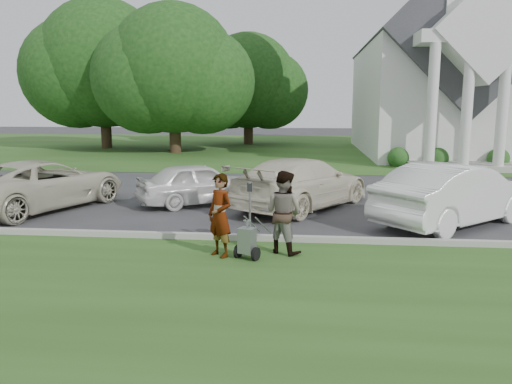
# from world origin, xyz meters

# --- Properties ---
(ground) EXTENTS (120.00, 120.00, 0.00)m
(ground) POSITION_xyz_m (0.00, 0.00, 0.00)
(ground) COLOR #333335
(ground) RESTS_ON ground
(grass_strip) EXTENTS (80.00, 7.00, 0.01)m
(grass_strip) POSITION_xyz_m (0.00, -3.00, 0.01)
(grass_strip) COLOR #2B4F1B
(grass_strip) RESTS_ON ground
(church_lawn) EXTENTS (80.00, 30.00, 0.01)m
(church_lawn) POSITION_xyz_m (0.00, 27.00, 0.01)
(church_lawn) COLOR #2B4F1B
(church_lawn) RESTS_ON ground
(curb) EXTENTS (80.00, 0.18, 0.15)m
(curb) POSITION_xyz_m (0.00, 0.55, 0.07)
(curb) COLOR #9E9E93
(curb) RESTS_ON ground
(church) EXTENTS (9.19, 19.00, 24.10)m
(church) POSITION_xyz_m (9.00, 23.11, 5.94)
(church) COLOR white
(church) RESTS_ON ground
(tree_left) EXTENTS (10.63, 8.40, 9.71)m
(tree_left) POSITION_xyz_m (-8.01, 21.99, 5.11)
(tree_left) COLOR #332316
(tree_left) RESTS_ON ground
(tree_far) EXTENTS (11.64, 9.20, 10.73)m
(tree_far) POSITION_xyz_m (-14.01, 24.99, 5.69)
(tree_far) COLOR #332316
(tree_far) RESTS_ON ground
(tree_back) EXTENTS (9.61, 7.60, 8.89)m
(tree_back) POSITION_xyz_m (-4.01, 29.99, 4.73)
(tree_back) COLOR #332316
(tree_back) RESTS_ON ground
(striping_cart) EXTENTS (0.74, 1.04, 0.90)m
(striping_cart) POSITION_xyz_m (-0.45, -0.88, 0.39)
(striping_cart) COLOR black
(striping_cart) RESTS_ON ground
(person_left) EXTENTS (0.76, 0.73, 1.75)m
(person_left) POSITION_xyz_m (-1.03, -0.74, 0.88)
(person_left) COLOR #999999
(person_left) RESTS_ON ground
(person_right) EXTENTS (1.09, 1.02, 1.78)m
(person_right) POSITION_xyz_m (0.27, -0.34, 0.89)
(person_right) COLOR #999999
(person_right) RESTS_ON ground
(parking_meter_near) EXTENTS (0.11, 0.10, 1.51)m
(parking_meter_near) POSITION_xyz_m (-0.48, -0.11, 0.95)
(parking_meter_near) COLOR gray
(parking_meter_near) RESTS_ON ground
(car_a) EXTENTS (4.26, 5.95, 1.51)m
(car_a) POSITION_xyz_m (-7.33, 3.65, 0.75)
(car_a) COLOR beige
(car_a) RESTS_ON ground
(car_b) EXTENTS (4.20, 3.48, 1.35)m
(car_b) POSITION_xyz_m (-2.66, 4.79, 0.68)
(car_b) COLOR silver
(car_b) RESTS_ON ground
(car_c) EXTENTS (4.75, 5.71, 1.56)m
(car_c) POSITION_xyz_m (0.62, 4.54, 0.78)
(car_c) COLOR beige
(car_c) RESTS_ON ground
(car_d) EXTENTS (4.91, 4.61, 1.65)m
(car_d) POSITION_xyz_m (4.66, 2.71, 0.82)
(car_d) COLOR silver
(car_d) RESTS_ON ground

